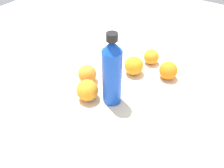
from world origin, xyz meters
TOP-DOWN VIEW (x-y plane):
  - ground_plane at (0.00, 0.00)m, footprint 2.40×2.40m
  - water_bottle at (0.02, -0.04)m, footprint 0.07×0.07m
  - orange_0 at (-0.28, -0.03)m, footprint 0.07×0.07m
  - orange_1 at (0.06, -0.12)m, footprint 0.08×0.08m
  - orange_2 at (-0.02, -0.19)m, footprint 0.08×0.08m
  - orange_3 at (-0.17, -0.06)m, footprint 0.08×0.08m
  - orange_4 at (-0.22, 0.07)m, footprint 0.08×0.08m
  - folded_napkin at (0.32, -0.18)m, footprint 0.17×0.15m

SIDE VIEW (x-z plane):
  - ground_plane at x=0.00m, z-range 0.00..0.00m
  - folded_napkin at x=0.32m, z-range 0.00..0.01m
  - orange_0 at x=-0.28m, z-range 0.00..0.07m
  - orange_4 at x=-0.22m, z-range 0.00..0.08m
  - orange_2 at x=-0.02m, z-range 0.00..0.08m
  - orange_3 at x=-0.17m, z-range 0.00..0.08m
  - orange_1 at x=0.06m, z-range 0.00..0.08m
  - water_bottle at x=0.02m, z-range -0.01..0.27m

